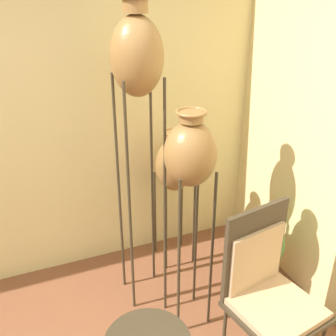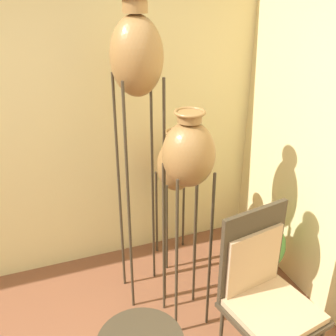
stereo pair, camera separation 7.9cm
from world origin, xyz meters
name	(u,v)px [view 1 (the left image)]	position (x,y,z in m)	size (l,w,h in m)	color
wall_back	(28,120)	(0.00, 1.90, 1.35)	(7.73, 0.06, 2.70)	beige
vase_stand_tall	(137,62)	(0.67, 1.28, 1.83)	(0.33, 0.33, 2.20)	#382D1E
vase_stand_medium	(190,157)	(0.87, 0.92, 1.30)	(0.33, 0.33, 1.60)	#382D1E
vase_stand_short	(175,166)	(1.06, 1.60, 0.91)	(0.31, 0.31, 1.21)	#382D1E
chair	(267,286)	(1.16, 0.40, 0.60)	(0.58, 0.56, 1.09)	#382D1E
potted_plant	(254,248)	(1.49, 1.00, 0.38)	(0.45, 0.45, 0.67)	#B26647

